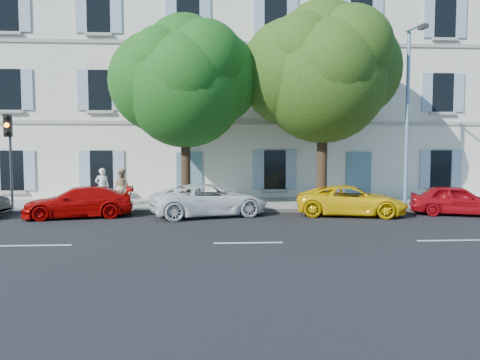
{
  "coord_description": "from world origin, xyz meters",
  "views": [
    {
      "loc": [
        -1.03,
        -17.27,
        2.76
      ],
      "look_at": [
        0.12,
        2.0,
        1.4
      ],
      "focal_mm": 35.0,
      "sensor_mm": 36.0,
      "label": 1
    }
  ],
  "objects": [
    {
      "name": "car_red_coupe",
      "position": [
        -6.26,
        1.31,
        0.61
      ],
      "size": [
        4.44,
        2.47,
        1.22
      ],
      "primitive_type": "imported",
      "rotation": [
        0.0,
        0.0,
        4.9
      ],
      "color": "#AD0504",
      "rests_on": "ground"
    },
    {
      "name": "car_red_hatchback",
      "position": [
        8.87,
        1.02,
        0.61
      ],
      "size": [
        3.87,
        2.49,
        1.23
      ],
      "primitive_type": "imported",
      "rotation": [
        0.0,
        0.0,
        1.25
      ],
      "color": "#A50A12",
      "rests_on": "ground"
    },
    {
      "name": "street_lamp",
      "position": [
        7.44,
        2.55,
        4.47
      ],
      "size": [
        0.34,
        1.63,
        7.62
      ],
      "color": "#7293BF",
      "rests_on": "sidewalk"
    },
    {
      "name": "sidewalk",
      "position": [
        0.0,
        4.45,
        0.07
      ],
      "size": [
        36.0,
        4.5,
        0.15
      ],
      "primitive_type": "cube",
      "color": "#A09E96",
      "rests_on": "ground"
    },
    {
      "name": "tree_left",
      "position": [
        -2.17,
        3.1,
        5.3
      ],
      "size": [
        5.17,
        5.17,
        8.01
      ],
      "color": "#3A2819",
      "rests_on": "sidewalk"
    },
    {
      "name": "pedestrian_b",
      "position": [
        -5.13,
        4.0,
        0.97
      ],
      "size": [
        0.99,
        0.9,
        1.64
      ],
      "primitive_type": "imported",
      "rotation": [
        0.0,
        0.0,
        2.71
      ],
      "color": "tan",
      "rests_on": "sidewalk"
    },
    {
      "name": "ground",
      "position": [
        0.0,
        0.0,
        0.0
      ],
      "size": [
        90.0,
        90.0,
        0.0
      ],
      "primitive_type": "plane",
      "color": "black"
    },
    {
      "name": "traffic_light",
      "position": [
        -9.51,
        2.85,
        3.02
      ],
      "size": [
        0.34,
        0.45,
        3.96
      ],
      "color": "#383A3D",
      "rests_on": "sidewalk"
    },
    {
      "name": "car_white_coupe",
      "position": [
        -1.15,
        1.34,
        0.65
      ],
      "size": [
        5.1,
        3.4,
        1.3
      ],
      "primitive_type": "imported",
      "rotation": [
        0.0,
        0.0,
        1.86
      ],
      "color": "white",
      "rests_on": "ground"
    },
    {
      "name": "car_yellow_supercar",
      "position": [
        4.57,
        1.17,
        0.61
      ],
      "size": [
        4.7,
        2.91,
        1.21
      ],
      "primitive_type": "imported",
      "rotation": [
        0.0,
        0.0,
        1.35
      ],
      "color": "yellow",
      "rests_on": "ground"
    },
    {
      "name": "kerb",
      "position": [
        0.0,
        2.28,
        0.08
      ],
      "size": [
        36.0,
        0.16,
        0.16
      ],
      "primitive_type": "cube",
      "color": "#9E998E",
      "rests_on": "ground"
    },
    {
      "name": "pedestrian_a",
      "position": [
        -5.95,
        3.89,
        0.99
      ],
      "size": [
        0.71,
        0.57,
        1.67
      ],
      "primitive_type": "imported",
      "rotation": [
        0.0,
        0.0,
        3.46
      ],
      "color": "white",
      "rests_on": "sidewalk"
    },
    {
      "name": "building",
      "position": [
        0.0,
        10.2,
        6.0
      ],
      "size": [
        28.0,
        7.0,
        12.0
      ],
      "primitive_type": "cube",
      "color": "silver",
      "rests_on": "ground"
    },
    {
      "name": "tree_right",
      "position": [
        3.88,
        3.37,
        5.75
      ],
      "size": [
        5.67,
        5.67,
        8.73
      ],
      "color": "#3A2819",
      "rests_on": "sidewalk"
    }
  ]
}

